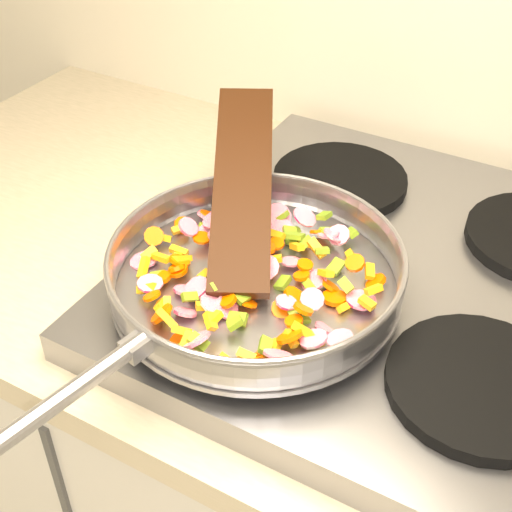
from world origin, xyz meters
The scene contains 7 objects.
cooktop centered at (-0.70, 1.67, 0.92)m, with size 0.60×0.60×0.04m, color #939399.
grate_fl centered at (-0.84, 1.52, 0.95)m, with size 0.19×0.19×0.02m, color black.
grate_fr centered at (-0.56, 1.52, 0.95)m, with size 0.19×0.19×0.02m, color black.
grate_bl centered at (-0.84, 1.81, 0.95)m, with size 0.19×0.19×0.02m, color black.
saute_pan centered at (-0.82, 1.53, 0.98)m, with size 0.37×0.53×0.05m.
vegetable_heap centered at (-0.83, 1.54, 0.97)m, with size 0.30×0.30×0.05m.
wooden_spatula centered at (-0.89, 1.62, 1.03)m, with size 0.30×0.07×0.01m, color black.
Camera 1 is at (-0.52, 1.00, 1.49)m, focal length 50.00 mm.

